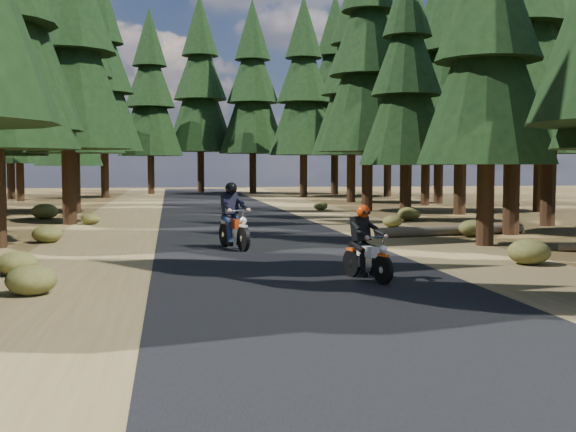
% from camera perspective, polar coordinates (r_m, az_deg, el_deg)
% --- Properties ---
extents(ground, '(120.00, 120.00, 0.00)m').
position_cam_1_polar(ground, '(14.77, 0.95, -4.66)').
color(ground, '#453118').
rests_on(ground, ground).
extents(road, '(6.00, 100.00, 0.01)m').
position_cam_1_polar(road, '(19.67, -1.66, -2.48)').
color(road, black).
rests_on(road, ground).
extents(shoulder_l, '(3.20, 100.00, 0.01)m').
position_cam_1_polar(shoulder_l, '(19.60, -15.13, -2.65)').
color(shoulder_l, brown).
rests_on(shoulder_l, ground).
extents(shoulder_r, '(3.20, 100.00, 0.01)m').
position_cam_1_polar(shoulder_r, '(20.79, 11.01, -2.21)').
color(shoulder_r, brown).
rests_on(shoulder_r, ground).
extents(pine_forest, '(34.59, 55.08, 16.32)m').
position_cam_1_polar(pine_forest, '(35.96, -5.24, 13.05)').
color(pine_forest, black).
rests_on(pine_forest, ground).
extents(log_near, '(5.25, 1.18, 0.32)m').
position_cam_1_polar(log_near, '(23.55, 12.78, -1.13)').
color(log_near, '#4C4233').
rests_on(log_near, ground).
extents(understory_shrubs, '(15.73, 30.24, 0.65)m').
position_cam_1_polar(understory_shrubs, '(21.89, -2.19, -1.14)').
color(understory_shrubs, '#474C1E').
rests_on(understory_shrubs, ground).
extents(rider_lead, '(0.99, 1.71, 1.46)m').
position_cam_1_polar(rider_lead, '(14.01, 6.26, -3.12)').
color(rider_lead, silver).
rests_on(rider_lead, road).
extents(rider_follow, '(1.15, 2.08, 1.77)m').
position_cam_1_polar(rider_follow, '(19.20, -4.31, -0.88)').
color(rider_follow, '#9D290A').
rests_on(rider_follow, road).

